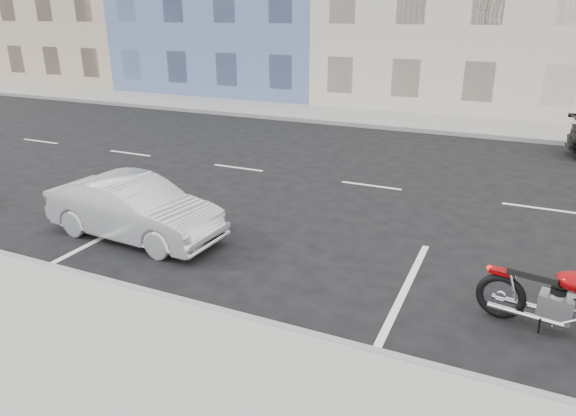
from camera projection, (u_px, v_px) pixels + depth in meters
name	position (u px, v px, depth m)	size (l,w,h in m)	color
ground	(450.00, 196.00, 12.64)	(120.00, 120.00, 0.00)	black
sidewalk_far	(359.00, 117.00, 21.96)	(80.00, 3.40, 0.15)	gray
curb_near	(82.00, 277.00, 8.60)	(80.00, 0.12, 0.16)	gray
curb_far	(347.00, 124.00, 20.51)	(80.00, 0.12, 0.16)	gray
sedan_silver	(134.00, 209.00, 10.13)	(1.29, 3.69, 1.22)	#B7BBBF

